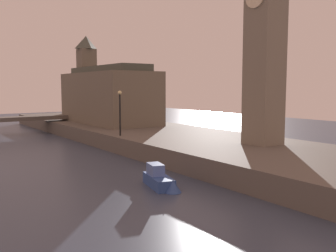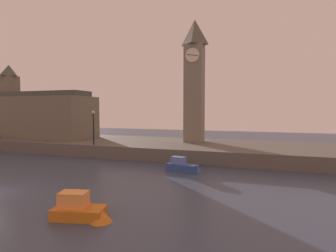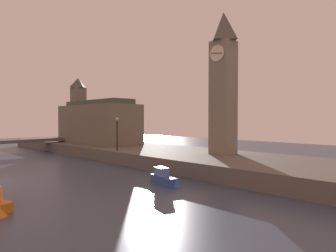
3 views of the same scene
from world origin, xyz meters
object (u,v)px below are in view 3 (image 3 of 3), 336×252
streetlamp (117,130)px  parliament_hall (97,122)px  boat_tour_blue (166,179)px  clock_tower (223,81)px

streetlamp → parliament_hall: bearing=159.1°
streetlamp → boat_tour_blue: bearing=-17.4°
clock_tower → boat_tour_blue: size_ratio=4.43×
streetlamp → boat_tour_blue: size_ratio=1.15×
clock_tower → boat_tour_blue: 14.14m
streetlamp → clock_tower: bearing=31.4°
parliament_hall → streetlamp: 13.57m
parliament_hall → clock_tower: bearing=4.5°
parliament_hall → boat_tour_blue: (25.12, -8.72, -4.54)m
clock_tower → parliament_hall: size_ratio=1.02×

